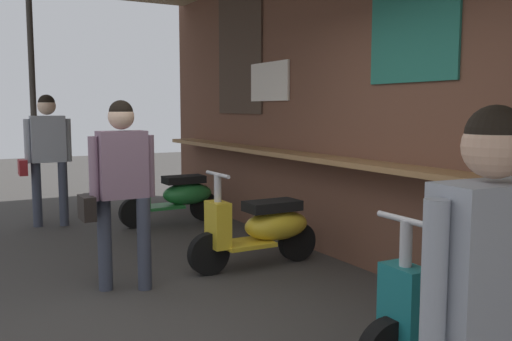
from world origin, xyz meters
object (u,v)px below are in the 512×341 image
at_px(shopper_with_handbag, 47,146).
at_px(shopper_passing, 121,177).
at_px(scooter_green, 176,195).
at_px(scooter_yellow, 262,228).
at_px(shopper_browsing, 488,293).
at_px(scooter_teal, 465,304).

distance_m(shopper_with_handbag, shopper_passing, 3.08).
bearing_deg(scooter_green, scooter_yellow, 90.17).
bearing_deg(scooter_green, shopper_browsing, 79.21).
bearing_deg(shopper_with_handbag, scooter_yellow, 28.09).
bearing_deg(shopper_browsing, shopper_passing, -171.60).
distance_m(scooter_teal, shopper_passing, 2.87).
distance_m(scooter_green, shopper_with_handbag, 1.81).
bearing_deg(scooter_teal, shopper_with_handbag, -72.96).
xyz_separation_m(shopper_with_handbag, shopper_passing, (3.08, 0.13, -0.09)).
relative_size(shopper_browsing, shopper_passing, 0.96).
relative_size(scooter_green, scooter_yellow, 1.00).
height_order(shopper_with_handbag, shopper_passing, shopper_with_handbag).
height_order(shopper_browsing, shopper_passing, shopper_passing).
height_order(scooter_green, scooter_teal, same).
bearing_deg(shopper_with_handbag, scooter_green, 68.20).
xyz_separation_m(scooter_yellow, scooter_teal, (2.48, -0.00, 0.00)).
relative_size(scooter_green, scooter_teal, 1.00).
bearing_deg(shopper_browsing, scooter_teal, 136.43).
height_order(scooter_green, shopper_browsing, shopper_browsing).
relative_size(scooter_yellow, shopper_browsing, 0.89).
xyz_separation_m(shopper_browsing, shopper_passing, (-3.47, -0.27, 0.03)).
relative_size(shopper_with_handbag, shopper_browsing, 1.11).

